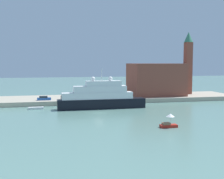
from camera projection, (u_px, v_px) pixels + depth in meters
ground at (99, 113)px, 78.68m from camera, size 400.00×400.00×0.00m
quay_dock at (86, 99)px, 103.30m from camera, size 110.00×18.87×1.44m
large_yacht at (101, 98)px, 86.17m from camera, size 26.00×3.61×11.90m
small_motorboat at (169, 122)px, 61.14m from camera, size 3.62×1.80×2.89m
work_barge at (36, 108)px, 85.37m from camera, size 4.35×1.41×0.62m
harbor_building at (156, 79)px, 108.92m from camera, size 19.07×14.22×11.82m
bell_tower at (188, 60)px, 112.75m from camera, size 3.39×3.39×23.88m
parked_car at (44, 98)px, 94.74m from camera, size 4.39×1.63×1.34m
person_figure at (61, 98)px, 95.11m from camera, size 0.36×0.36×1.65m
mooring_bollard at (102, 98)px, 95.96m from camera, size 0.46×0.46×0.82m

